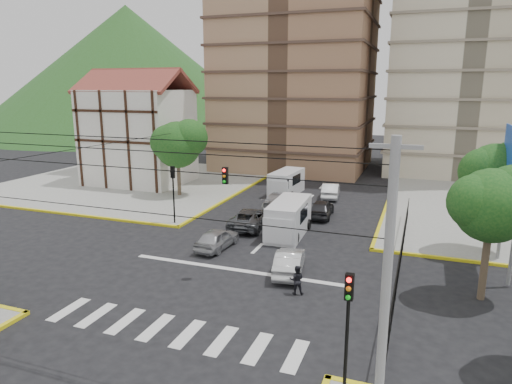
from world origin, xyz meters
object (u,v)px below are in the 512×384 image
at_px(car_silver_front_left, 217,239).
at_px(car_white_front_right, 290,262).
at_px(traffic_light_nw, 173,185).
at_px(traffic_light_se, 348,315).
at_px(van_left_lane, 286,183).
at_px(van_right_lane, 288,220).
at_px(pedestrian_crosswalk, 297,280).

bearing_deg(car_silver_front_left, car_white_front_right, 161.88).
xyz_separation_m(traffic_light_nw, car_white_front_right, (10.90, -5.98, -2.42)).
height_order(traffic_light_se, car_silver_front_left, traffic_light_se).
xyz_separation_m(van_left_lane, car_white_front_right, (5.68, -18.36, -0.44)).
xyz_separation_m(traffic_light_se, van_right_lane, (-6.66, 15.95, -1.91)).
height_order(car_silver_front_left, pedestrian_crosswalk, pedestrian_crosswalk).
bearing_deg(traffic_light_nw, van_left_lane, 67.14).
xyz_separation_m(traffic_light_se, car_white_front_right, (-4.70, 9.62, -2.42)).
relative_size(traffic_light_se, van_left_lane, 0.83).
bearing_deg(van_left_lane, car_silver_front_left, -84.78).
relative_size(traffic_light_nw, car_silver_front_left, 1.11).
relative_size(traffic_light_se, traffic_light_nw, 1.00).
bearing_deg(van_right_lane, traffic_light_se, -69.64).
bearing_deg(traffic_light_nw, pedestrian_crosswalk, -35.12).
xyz_separation_m(van_right_lane, car_white_front_right, (1.96, -6.34, -0.51)).
bearing_deg(car_silver_front_left, traffic_light_nw, -30.71).
height_order(car_white_front_right, pedestrian_crosswalk, pedestrian_crosswalk).
bearing_deg(car_white_front_right, traffic_light_se, 106.79).
distance_m(traffic_light_nw, van_left_lane, 13.58).
relative_size(van_right_lane, car_silver_front_left, 1.41).
relative_size(traffic_light_se, car_white_front_right, 1.05).
relative_size(car_silver_front_left, pedestrian_crosswalk, 2.58).
height_order(van_right_lane, pedestrian_crosswalk, van_right_lane).
xyz_separation_m(traffic_light_se, van_left_lane, (-10.38, 27.98, -1.98)).
height_order(van_left_lane, pedestrian_crosswalk, van_left_lane).
bearing_deg(traffic_light_se, car_white_front_right, 116.07).
distance_m(traffic_light_se, traffic_light_nw, 22.06).
distance_m(traffic_light_nw, pedestrian_crosswalk, 14.82).
distance_m(traffic_light_se, car_white_front_right, 10.98).
height_order(van_right_lane, van_left_lane, van_right_lane).
relative_size(traffic_light_nw, car_white_front_right, 1.05).
xyz_separation_m(traffic_light_se, pedestrian_crosswalk, (-3.63, 7.18, -2.35)).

